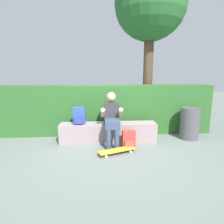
# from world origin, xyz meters

# --- Properties ---
(ground_plane) EXTENTS (24.00, 24.00, 0.00)m
(ground_plane) POSITION_xyz_m (0.00, 0.00, 0.00)
(ground_plane) COLOR slate
(bench_main) EXTENTS (2.30, 0.40, 0.46)m
(bench_main) POSITION_xyz_m (0.00, 0.37, 0.23)
(bench_main) COLOR gray
(bench_main) RESTS_ON ground
(person_skater) EXTENTS (0.49, 0.62, 1.21)m
(person_skater) POSITION_xyz_m (0.07, 0.16, 0.65)
(person_skater) COLOR #333338
(person_skater) RESTS_ON ground
(skateboard_near_person) EXTENTS (0.82, 0.48, 0.09)m
(skateboard_near_person) POSITION_xyz_m (0.14, -0.38, 0.07)
(skateboard_near_person) COLOR gold
(skateboard_near_person) RESTS_ON ground
(backpack_on_bench) EXTENTS (0.28, 0.23, 0.40)m
(backpack_on_bench) POSITION_xyz_m (-0.68, 0.36, 0.65)
(backpack_on_bench) COLOR #2D4C99
(backpack_on_bench) RESTS_ON bench_main
(backpack_on_ground) EXTENTS (0.28, 0.23, 0.40)m
(backpack_on_ground) POSITION_xyz_m (0.43, -0.10, 0.19)
(backpack_on_ground) COLOR #B23833
(backpack_on_ground) RESTS_ON ground
(hedge_row) EXTENTS (6.12, 0.56, 1.32)m
(hedge_row) POSITION_xyz_m (-0.24, 1.08, 0.66)
(hedge_row) COLOR #2B5C26
(hedge_row) RESTS_ON ground
(tree_behind_bench) EXTENTS (1.99, 1.99, 4.50)m
(tree_behind_bench) POSITION_xyz_m (1.24, 1.61, 3.45)
(tree_behind_bench) COLOR #473323
(tree_behind_bench) RESTS_ON ground
(trash_bin) EXTENTS (0.47, 0.47, 0.79)m
(trash_bin) POSITION_xyz_m (2.05, 0.44, 0.40)
(trash_bin) COLOR #4C4C51
(trash_bin) RESTS_ON ground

